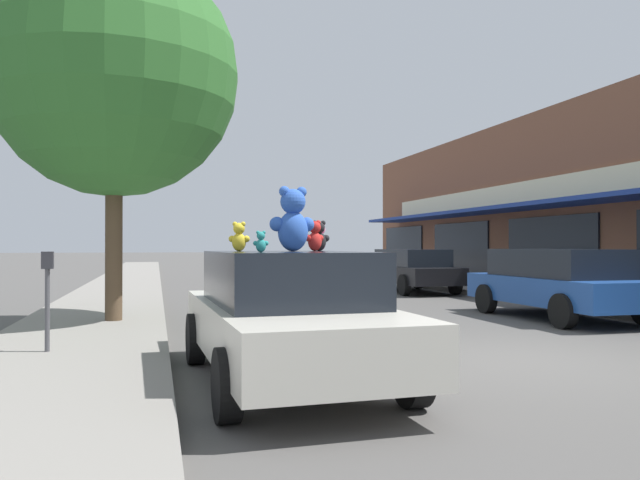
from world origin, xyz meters
name	(u,v)px	position (x,y,z in m)	size (l,w,h in m)	color
ground_plane	(518,360)	(0.00, 0.00, 0.00)	(260.00, 260.00, 0.00)	#514F4C
sidewalk_near	(50,377)	(-5.72, 0.00, 0.08)	(2.54, 90.00, 0.16)	gray
plush_art_car	(287,313)	(-3.21, -0.53, 0.76)	(2.05, 4.50, 1.44)	beige
teddy_bear_giant	(293,220)	(-3.08, -0.22, 1.80)	(0.56, 0.37, 0.75)	blue
teddy_bear_pink	(320,237)	(-2.58, 0.44, 1.62)	(0.21, 0.27, 0.36)	pink
teddy_bear_black	(319,236)	(-2.64, 0.27, 1.63)	(0.28, 0.17, 0.38)	black
teddy_bear_red	(315,236)	(-2.72, 0.15, 1.63)	(0.29, 0.22, 0.38)	red
teddy_bear_teal	(261,242)	(-3.59, -1.08, 1.55)	(0.16, 0.10, 0.22)	teal
teddy_bear_yellow	(239,237)	(-3.66, 0.09, 1.61)	(0.27, 0.19, 0.35)	yellow
parked_car_far_center	(559,281)	(3.41, 3.87, 0.78)	(2.00, 4.38, 1.44)	#1E4793
parked_car_far_right	(412,269)	(3.41, 11.53, 0.76)	(1.87, 4.51, 1.38)	black
street_tree	(114,74)	(-5.35, 4.53, 4.61)	(4.46, 4.46, 6.69)	brown
parking_meter	(47,288)	(-5.94, 1.27, 0.97)	(0.14, 0.10, 1.27)	#4C4C51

